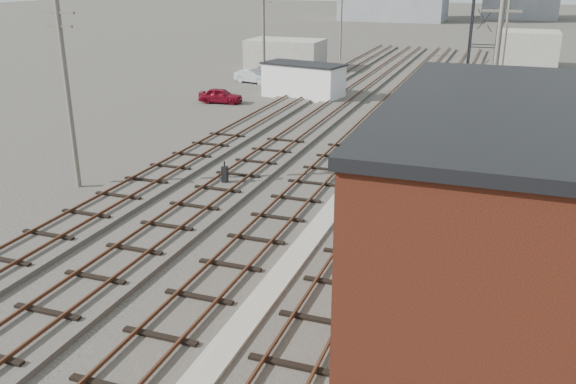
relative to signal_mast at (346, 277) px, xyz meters
The scene contains 21 objects.
ground 49.81m from the signal_mast, 94.27° to the left, with size 320.00×320.00×0.00m, color #282621.
track_right 28.73m from the signal_mast, 92.40° to the left, with size 3.20×90.00×0.39m.
track_mid_right 29.18m from the signal_mast, 100.30° to the left, with size 3.20×90.00×0.39m.
track_mid_left 30.15m from the signal_mast, 107.83° to the left, with size 3.20×90.00×0.39m.
track_left 31.60m from the signal_mast, 114.77° to the left, with size 3.20×90.00×0.39m.
platform_curb 5.41m from the signal_mast, 131.62° to the left, with size 0.90×28.00×0.26m, color gray.
brick_building 4.25m from the signal_mast, 22.84° to the left, with size 6.54×12.20×7.22m.
lattice_tower 25.15m from the signal_mast, 85.82° to the left, with size 1.60×1.60×15.00m.
utility_pole_left_a 18.96m from the signal_mast, 149.35° to the left, with size 1.80×0.24×9.00m.
utility_pole_left_b 38.27m from the signal_mast, 115.09° to the left, with size 1.80×0.24×9.00m.
utility_pole_left_c 61.80m from the signal_mast, 105.21° to the left, with size 1.80×0.24×9.00m.
utility_pole_right_a 17.96m from the signal_mast, 80.96° to the left, with size 1.80×0.24×9.00m.
utility_pole_right_b 47.73m from the signal_mast, 86.63° to the left, with size 1.80×0.24×9.00m.
shed_left 53.38m from the signal_mast, 111.66° to the left, with size 8.00×5.00×3.20m, color gray.
shed_right 59.84m from the signal_mast, 84.92° to the left, with size 6.00×6.00×4.00m, color gray.
signal_mast is the anchor object (origin of this frame).
switch_stand 15.49m from the signal_mast, 127.53° to the left, with size 0.29×0.29×1.20m.
site_trailer 37.38m from the signal_mast, 110.10° to the left, with size 7.39×4.38×2.91m.
car_red 35.85m from the signal_mast, 121.07° to the left, with size 1.44×3.58×1.22m, color maroon.
car_silver 44.91m from the signal_mast, 115.87° to the left, with size 1.39×3.98×1.31m, color #B1B5B9.
car_grey 46.28m from the signal_mast, 112.47° to the left, with size 1.86×4.59×1.33m, color gray.
Camera 1 is at (7.08, -3.56, 10.17)m, focal length 38.00 mm.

